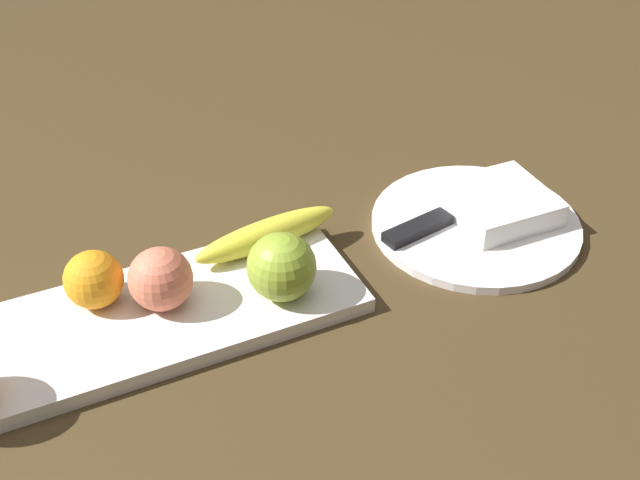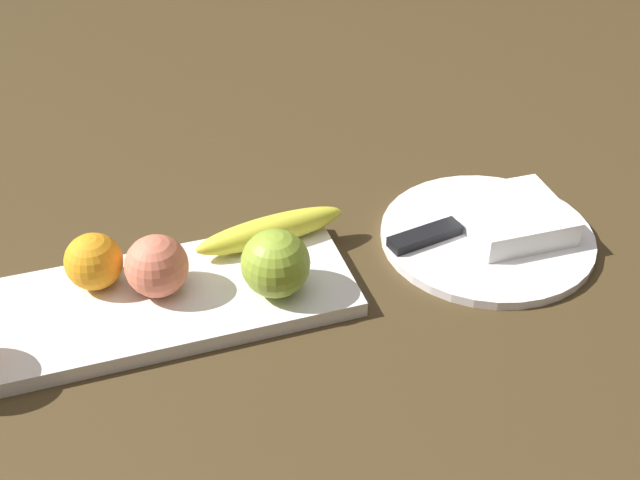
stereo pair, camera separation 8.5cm
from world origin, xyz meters
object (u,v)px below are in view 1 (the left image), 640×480
Objects in this scene: orange_near_apple at (94,279)px; peach at (161,279)px; apple at (283,269)px; banana at (267,234)px; folded_napkin at (499,204)px; knife at (428,225)px; dinner_plate at (475,224)px; fruit_tray at (137,323)px.

orange_near_apple is 0.07m from peach.
peach reaches higher than orange_near_apple.
banana is (0.02, 0.09, -0.02)m from apple.
banana is at bearing 169.59° from folded_napkin.
folded_napkin is at bearing -17.26° from knife.
apple is 1.19× the size of orange_near_apple.
apple is at bearing -172.40° from dinner_plate.
peach reaches higher than fruit_tray.
folded_napkin is (0.41, -0.01, -0.02)m from peach.
banana is at bearing 17.28° from fruit_tray.
fruit_tray is at bearing 10.19° from banana.
knife is at bearing 1.91° from fruit_tray.
apple is 0.19m from orange_near_apple.
knife is (0.35, 0.01, 0.01)m from fruit_tray.
dinner_plate is (0.41, -0.00, -0.00)m from fruit_tray.
knife is at bearing 172.71° from folded_napkin.
folded_napkin is (0.03, 0.00, 0.02)m from dinner_plate.
fruit_tray is 2.55× the size of knife.
apple is 0.41× the size of banana.
orange_near_apple is 0.33× the size of knife.
banana is 0.97× the size of knife.
knife is at bearing -3.90° from orange_near_apple.
banana is at bearing 168.32° from dinner_plate.
dinner_plate is (0.25, -0.05, -0.03)m from banana.
dinner_plate is at bearing -180.00° from folded_napkin.
folded_napkin is 0.63× the size of knife.
peach is at bearing 11.57° from fruit_tray.
folded_napkin is (0.44, 0.00, 0.02)m from fruit_tray.
knife is (-0.06, 0.01, 0.01)m from dinner_plate.
folded_napkin is 0.09m from knife.
orange_near_apple is 0.44m from dinner_plate.
fruit_tray is at bearing 180.00° from dinner_plate.
orange_near_apple is 0.92× the size of peach.
knife is (0.20, 0.05, -0.04)m from apple.
folded_napkin reaches higher than dinner_plate.
orange_near_apple reaches higher than folded_napkin.
peach is 0.26× the size of dinner_plate.
banana is 0.71× the size of dinner_plate.
peach is 0.58× the size of folded_napkin.
fruit_tray is 6.43× the size of apple.
fruit_tray reaches higher than dinner_plate.
banana is 0.28m from folded_napkin.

